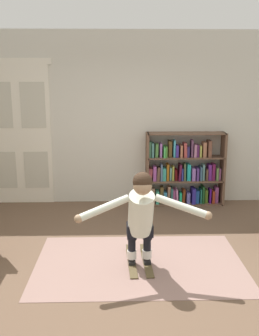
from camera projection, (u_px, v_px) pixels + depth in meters
ground_plane at (122, 271)px, 4.46m from camera, size 7.20×7.20×0.00m
back_wall at (120, 119)px, 6.65m from camera, size 6.00×0.10×2.90m
double_door at (18, 133)px, 6.60m from camera, size 1.22×0.05×2.45m
rug at (139, 263)px, 4.63m from camera, size 2.45×1.58×0.01m
bookshelf at (183, 172)px, 6.68m from camera, size 1.33×0.30×1.24m
skis_pair at (139, 261)px, 4.66m from camera, size 0.30×0.77×0.07m
person_skier at (141, 213)px, 4.32m from camera, size 1.43×0.64×1.12m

